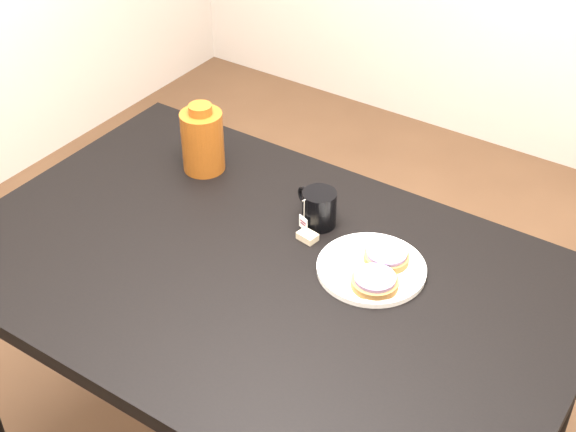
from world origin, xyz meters
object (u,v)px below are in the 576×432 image
(bagel_package, at_px, (203,140))
(bagel_back, at_px, (387,256))
(table, at_px, (262,296))
(mug, at_px, (319,208))
(bagel_front, at_px, (375,281))
(teabag_pouch, at_px, (308,236))
(plate, at_px, (371,268))

(bagel_package, bearing_deg, bagel_back, -8.13)
(table, height_order, mug, mug)
(bagel_front, height_order, teabag_pouch, bagel_front)
(plate, relative_size, bagel_front, 2.16)
(table, height_order, bagel_back, bagel_back)
(mug, xyz_separation_m, bagel_package, (-0.38, 0.04, 0.04))
(teabag_pouch, bearing_deg, bagel_package, 165.10)
(bagel_package, bearing_deg, teabag_pouch, -14.90)
(mug, bearing_deg, bagel_front, -10.46)
(bagel_front, bearing_deg, teabag_pouch, 162.27)
(bagel_back, distance_m, mug, 0.21)
(bagel_front, bearing_deg, bagel_package, 164.08)
(bagel_front, height_order, bagel_package, bagel_package)
(plate, xyz_separation_m, bagel_front, (0.04, -0.05, 0.02))
(mug, distance_m, teabag_pouch, 0.08)
(plate, distance_m, mug, 0.21)
(plate, distance_m, bagel_package, 0.59)
(table, xyz_separation_m, bagel_package, (-0.36, 0.25, 0.17))
(mug, height_order, bagel_package, bagel_package)
(plate, bearing_deg, table, -148.37)
(mug, bearing_deg, plate, -2.98)
(teabag_pouch, distance_m, bagel_package, 0.41)
(plate, height_order, teabag_pouch, same)
(table, xyz_separation_m, bagel_back, (0.23, 0.16, 0.11))
(mug, bearing_deg, table, -74.58)
(bagel_back, bearing_deg, bagel_package, 171.87)
(bagel_front, bearing_deg, mug, 149.28)
(bagel_front, bearing_deg, bagel_back, 102.03)
(bagel_front, distance_m, teabag_pouch, 0.23)
(bagel_back, distance_m, teabag_pouch, 0.20)
(teabag_pouch, bearing_deg, bagel_front, -17.73)
(teabag_pouch, height_order, bagel_package, bagel_package)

